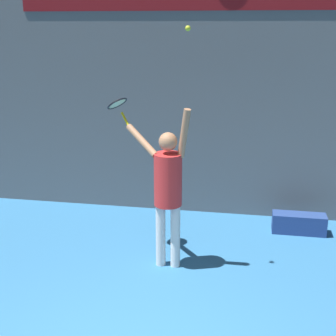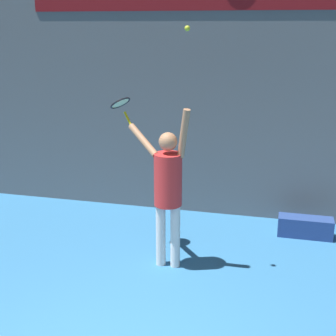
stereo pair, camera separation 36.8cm
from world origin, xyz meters
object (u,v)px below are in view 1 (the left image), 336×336
object	(u,v)px
equipment_bag	(299,223)
water_bottle	(312,227)
tennis_player	(168,185)
tennis_racket	(118,105)
tennis_ball	(188,28)

from	to	relation	value
equipment_bag	water_bottle	bearing A→B (deg)	-10.81
water_bottle	equipment_bag	distance (m)	0.20
tennis_player	tennis_racket	xyz separation A→B (m)	(-0.76, 0.44, 0.95)
tennis_racket	tennis_player	bearing A→B (deg)	-29.72
tennis_racket	tennis_ball	size ratio (longest dim) A/B	6.11
water_bottle	tennis_racket	bearing A→B (deg)	-162.06
tennis_player	water_bottle	distance (m)	2.67
tennis_ball	equipment_bag	distance (m)	3.67
tennis_player	tennis_ball	world-z (taller)	tennis_ball
tennis_player	tennis_racket	size ratio (longest dim) A/B	5.53
tennis_player	tennis_racket	world-z (taller)	tennis_racket
tennis_player	water_bottle	bearing A→B (deg)	33.28
water_bottle	equipment_bag	xyz separation A→B (m)	(-0.20, 0.04, 0.04)
tennis_ball	tennis_racket	bearing A→B (deg)	153.25
tennis_racket	tennis_ball	xyz separation A→B (m)	(1.02, -0.51, 1.00)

